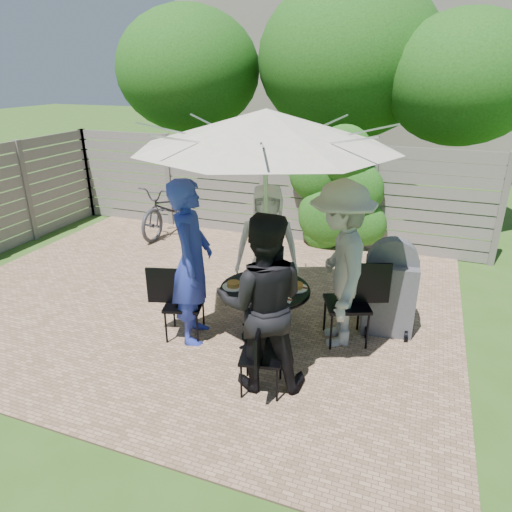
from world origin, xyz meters
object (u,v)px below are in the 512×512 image
at_px(glass_front, 274,293).
at_px(glass_right, 288,279).
at_px(umbrella, 266,129).
at_px(chair_back, 267,284).
at_px(person_back, 267,248).
at_px(chair_front, 261,370).
at_px(plate_back, 266,273).
at_px(bicycle, 170,208).
at_px(person_left, 192,263).
at_px(plate_front, 264,301).
at_px(person_front, 262,304).
at_px(plate_extra, 281,298).
at_px(glass_back, 257,273).
at_px(bbq_grill, 389,290).
at_px(plate_left, 234,285).
at_px(coffee_cup, 274,275).
at_px(patio_table, 265,304).
at_px(chair_left, 184,317).
at_px(chair_right, 347,318).
at_px(syrup_jug, 260,280).
at_px(person_right, 339,266).
at_px(plate_right, 296,287).

relative_size(glass_front, glass_right, 1.00).
distance_m(umbrella, glass_right, 1.73).
bearing_deg(chair_back, person_back, -3.24).
height_order(chair_front, glass_right, chair_front).
height_order(plate_back, bicycle, bicycle).
bearing_deg(person_left, plate_front, -113.45).
bearing_deg(person_front, plate_extra, -108.76).
xyz_separation_m(glass_back, glass_right, (0.39, -0.04, 0.00)).
bearing_deg(umbrella, bbq_grill, 27.96).
relative_size(person_left, bbq_grill, 1.61).
bearing_deg(bbq_grill, glass_right, -162.87).
bearing_deg(glass_back, plate_left, -116.84).
bearing_deg(plate_left, chair_back, 87.23).
height_order(coffee_cup, bbq_grill, bbq_grill).
xyz_separation_m(chair_front, plate_extra, (-0.03, 0.69, 0.45)).
xyz_separation_m(patio_table, glass_front, (0.18, -0.22, 0.27)).
relative_size(person_front, coffee_cup, 15.27).
bearing_deg(person_left, glass_back, -70.30).
relative_size(coffee_cup, bicycle, 0.06).
height_order(patio_table, glass_front, glass_front).
distance_m(person_left, plate_back, 0.94).
relative_size(person_back, glass_front, 12.08).
distance_m(chair_left, plate_extra, 1.26).
bearing_deg(plate_extra, plate_back, 122.91).
xyz_separation_m(chair_back, person_front, (0.55, -1.71, 0.66)).
xyz_separation_m(patio_table, coffee_cup, (0.03, 0.24, 0.26)).
xyz_separation_m(chair_back, plate_extra, (0.56, -1.15, 0.45)).
distance_m(chair_right, plate_front, 1.11).
bearing_deg(umbrella, glass_back, 129.66).
relative_size(person_left, bicycle, 1.03).
distance_m(glass_front, syrup_jug, 0.35).
bearing_deg(coffee_cup, bbq_grill, 19.72).
bearing_deg(plate_left, chair_left, -162.39).
bearing_deg(person_right, patio_table, -90.00).
height_order(chair_back, glass_back, chair_back).
bearing_deg(plate_right, person_right, 17.66).
bearing_deg(glass_front, coffee_cup, 108.24).
bearing_deg(plate_right, plate_back, 152.66).
bearing_deg(chair_back, bicycle, -148.73).
xyz_separation_m(person_right, plate_extra, (-0.53, -0.48, -0.27)).
height_order(glass_back, bbq_grill, bbq_grill).
bearing_deg(plate_right, umbrella, -162.34).
distance_m(glass_back, glass_front, 0.56).
height_order(person_front, glass_back, person_front).
height_order(chair_left, chair_right, chair_right).
relative_size(person_front, glass_back, 13.09).
bearing_deg(bbq_grill, chair_back, 164.41).
xyz_separation_m(person_front, syrup_jug, (-0.32, 0.82, -0.16)).
height_order(patio_table, coffee_cup, coffee_cup).
height_order(person_left, syrup_jug, person_left).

